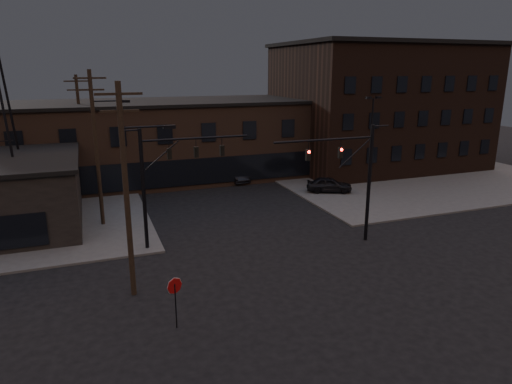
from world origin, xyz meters
TOP-DOWN VIEW (x-y plane):
  - ground at (0.00, 0.00)m, footprint 140.00×140.00m
  - sidewalk_ne at (22.00, 22.00)m, footprint 30.00×30.00m
  - building_row at (0.00, 28.00)m, footprint 40.00×12.00m
  - building_right at (22.00, 26.00)m, footprint 22.00×16.00m
  - traffic_signal_near at (5.36, 4.50)m, footprint 7.12×0.24m
  - traffic_signal_far at (-6.72, 8.00)m, footprint 7.12×0.24m
  - stop_sign at (-8.00, -1.99)m, footprint 0.72×0.33m
  - utility_pole_near at (-9.43, 2.00)m, footprint 3.70×0.28m
  - utility_pole_mid at (-10.44, 14.00)m, footprint 3.70×0.28m
  - utility_pole_far at (-11.50, 26.00)m, footprint 2.20×0.28m
  - lot_light_a at (13.00, 14.00)m, footprint 1.50×0.28m
  - lot_light_b at (19.00, 19.00)m, footprint 1.50×0.28m
  - parked_car_lot_a at (10.14, 16.12)m, footprint 4.57×3.32m
  - parked_car_lot_b at (16.55, 23.40)m, footprint 5.08×3.55m
  - car_crossing at (3.08, 24.03)m, footprint 2.43×5.09m

SIDE VIEW (x-z plane):
  - ground at x=0.00m, z-range 0.00..0.00m
  - sidewalk_ne at x=22.00m, z-range 0.00..0.15m
  - car_crossing at x=3.08m, z-range 0.00..1.61m
  - parked_car_lot_b at x=16.55m, z-range 0.15..1.52m
  - parked_car_lot_a at x=10.14m, z-range 0.15..1.60m
  - stop_sign at x=-8.00m, z-range 0.60..3.08m
  - building_row at x=0.00m, z-range 0.00..8.00m
  - traffic_signal_near at x=5.36m, z-range 0.93..8.93m
  - traffic_signal_far at x=-6.72m, z-range 1.01..9.01m
  - lot_light_a at x=13.00m, z-range 0.94..10.08m
  - lot_light_b at x=19.00m, z-range 0.94..10.08m
  - utility_pole_far at x=-11.50m, z-range 0.28..11.28m
  - utility_pole_near at x=-9.43m, z-range 0.37..11.37m
  - utility_pole_mid at x=-10.44m, z-range 0.38..11.88m
  - building_right at x=22.00m, z-range 0.00..14.00m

